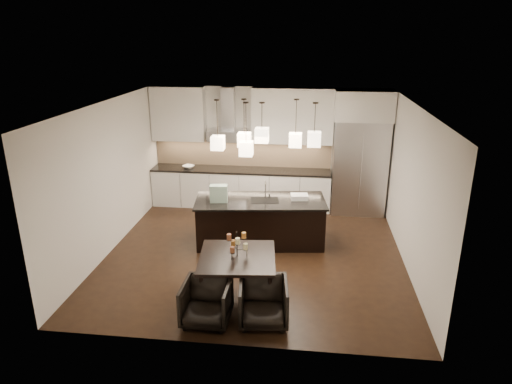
# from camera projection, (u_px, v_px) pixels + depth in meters

# --- Properties ---
(floor) EXTENTS (5.50, 5.50, 0.02)m
(floor) POSITION_uv_depth(u_px,v_px,m) (255.00, 253.00, 8.70)
(floor) COLOR black
(floor) RESTS_ON ground
(ceiling) EXTENTS (5.50, 5.50, 0.02)m
(ceiling) POSITION_uv_depth(u_px,v_px,m) (255.00, 104.00, 7.77)
(ceiling) COLOR white
(ceiling) RESTS_ON wall_back
(wall_back) EXTENTS (5.50, 0.02, 2.80)m
(wall_back) POSITION_uv_depth(u_px,v_px,m) (269.00, 147.00, 10.82)
(wall_back) COLOR silver
(wall_back) RESTS_ON ground
(wall_front) EXTENTS (5.50, 0.02, 2.80)m
(wall_front) POSITION_uv_depth(u_px,v_px,m) (228.00, 251.00, 5.65)
(wall_front) COLOR silver
(wall_front) RESTS_ON ground
(wall_left) EXTENTS (0.02, 5.50, 2.80)m
(wall_left) POSITION_uv_depth(u_px,v_px,m) (109.00, 177.00, 8.54)
(wall_left) COLOR silver
(wall_left) RESTS_ON ground
(wall_right) EXTENTS (0.02, 5.50, 2.80)m
(wall_right) POSITION_uv_depth(u_px,v_px,m) (412.00, 188.00, 7.93)
(wall_right) COLOR silver
(wall_right) RESTS_ON ground
(refrigerator) EXTENTS (1.20, 0.72, 2.15)m
(refrigerator) POSITION_uv_depth(u_px,v_px,m) (359.00, 167.00, 10.34)
(refrigerator) COLOR #B7B7BA
(refrigerator) RESTS_ON floor
(fridge_panel) EXTENTS (1.26, 0.72, 0.65)m
(fridge_panel) POSITION_uv_depth(u_px,v_px,m) (364.00, 105.00, 9.88)
(fridge_panel) COLOR silver
(fridge_panel) RESTS_ON refrigerator
(lower_cabinets) EXTENTS (4.21, 0.62, 0.88)m
(lower_cabinets) POSITION_uv_depth(u_px,v_px,m) (241.00, 188.00, 10.90)
(lower_cabinets) COLOR silver
(lower_cabinets) RESTS_ON floor
(countertop) EXTENTS (4.21, 0.66, 0.04)m
(countertop) POSITION_uv_depth(u_px,v_px,m) (241.00, 170.00, 10.74)
(countertop) COLOR black
(countertop) RESTS_ON lower_cabinets
(backsplash) EXTENTS (4.21, 0.02, 0.63)m
(backsplash) POSITION_uv_depth(u_px,v_px,m) (242.00, 153.00, 10.91)
(backsplash) COLOR tan
(backsplash) RESTS_ON countertop
(upper_cab_left) EXTENTS (1.25, 0.35, 1.25)m
(upper_cab_left) POSITION_uv_depth(u_px,v_px,m) (178.00, 114.00, 10.62)
(upper_cab_left) COLOR silver
(upper_cab_left) RESTS_ON wall_back
(upper_cab_right) EXTENTS (1.85, 0.35, 1.25)m
(upper_cab_right) POSITION_uv_depth(u_px,v_px,m) (292.00, 116.00, 10.32)
(upper_cab_right) COLOR silver
(upper_cab_right) RESTS_ON wall_back
(hood_canopy) EXTENTS (0.90, 0.52, 0.24)m
(hood_canopy) POSITION_uv_depth(u_px,v_px,m) (228.00, 135.00, 10.55)
(hood_canopy) COLOR #B7B7BA
(hood_canopy) RESTS_ON wall_back
(hood_chimney) EXTENTS (0.30, 0.28, 0.96)m
(hood_chimney) POSITION_uv_depth(u_px,v_px,m) (228.00, 108.00, 10.46)
(hood_chimney) COLOR #B7B7BA
(hood_chimney) RESTS_ON hood_canopy
(fruit_bowl) EXTENTS (0.34, 0.34, 0.06)m
(fruit_bowl) POSITION_uv_depth(u_px,v_px,m) (188.00, 167.00, 10.82)
(fruit_bowl) COLOR silver
(fruit_bowl) RESTS_ON countertop
(island_body) EXTENTS (2.53, 1.26, 0.86)m
(island_body) POSITION_uv_depth(u_px,v_px,m) (260.00, 222.00, 8.99)
(island_body) COLOR black
(island_body) RESTS_ON floor
(island_top) EXTENTS (2.62, 1.35, 0.04)m
(island_top) POSITION_uv_depth(u_px,v_px,m) (260.00, 201.00, 8.84)
(island_top) COLOR black
(island_top) RESTS_ON island_body
(faucet) EXTENTS (0.12, 0.24, 0.37)m
(faucet) POSITION_uv_depth(u_px,v_px,m) (265.00, 189.00, 8.86)
(faucet) COLOR silver
(faucet) RESTS_ON island_top
(tote_bag) EXTENTS (0.35, 0.21, 0.33)m
(tote_bag) POSITION_uv_depth(u_px,v_px,m) (219.00, 193.00, 8.69)
(tote_bag) COLOR #245B32
(tote_bag) RESTS_ON island_top
(food_container) EXTENTS (0.36, 0.27, 0.10)m
(food_container) POSITION_uv_depth(u_px,v_px,m) (299.00, 197.00, 8.85)
(food_container) COLOR silver
(food_container) RESTS_ON island_top
(dining_table) EXTENTS (1.28, 1.28, 0.70)m
(dining_table) POSITION_uv_depth(u_px,v_px,m) (237.00, 276.00, 7.16)
(dining_table) COLOR black
(dining_table) RESTS_ON floor
(candelabra) EXTENTS (0.37, 0.37, 0.41)m
(candelabra) POSITION_uv_depth(u_px,v_px,m) (237.00, 244.00, 6.97)
(candelabra) COLOR black
(candelabra) RESTS_ON dining_table
(candle_a) EXTENTS (0.08, 0.08, 0.09)m
(candle_a) POSITION_uv_depth(u_px,v_px,m) (246.00, 246.00, 6.98)
(candle_a) COLOR beige
(candle_a) RESTS_ON candelabra
(candle_b) EXTENTS (0.08, 0.08, 0.09)m
(candle_b) POSITION_uv_depth(u_px,v_px,m) (233.00, 243.00, 7.09)
(candle_b) COLOR #C4792D
(candle_b) RESTS_ON candelabra
(candle_c) EXTENTS (0.08, 0.08, 0.09)m
(candle_c) POSITION_uv_depth(u_px,v_px,m) (232.00, 250.00, 6.88)
(candle_c) COLOR brown
(candle_c) RESTS_ON candelabra
(candle_d) EXTENTS (0.08, 0.08, 0.09)m
(candle_d) POSITION_uv_depth(u_px,v_px,m) (244.00, 235.00, 7.01)
(candle_d) COLOR #C4792D
(candle_d) RESTS_ON candelabra
(candle_e) EXTENTS (0.08, 0.08, 0.09)m
(candle_e) POSITION_uv_depth(u_px,v_px,m) (229.00, 237.00, 6.96)
(candle_e) COLOR brown
(candle_e) RESTS_ON candelabra
(candle_f) EXTENTS (0.08, 0.08, 0.09)m
(candle_f) POSITION_uv_depth(u_px,v_px,m) (238.00, 241.00, 6.82)
(candle_f) COLOR beige
(candle_f) RESTS_ON candelabra
(armchair_left) EXTENTS (0.68, 0.70, 0.63)m
(armchair_left) POSITION_uv_depth(u_px,v_px,m) (206.00, 302.00, 6.51)
(armchair_left) COLOR black
(armchair_left) RESTS_ON floor
(armchair_right) EXTENTS (0.76, 0.78, 0.65)m
(armchair_right) POSITION_uv_depth(u_px,v_px,m) (263.00, 302.00, 6.50)
(armchair_right) COLOR black
(armchair_right) RESTS_ON floor
(pendant_a) EXTENTS (0.24, 0.24, 0.26)m
(pendant_a) POSITION_uv_depth(u_px,v_px,m) (218.00, 143.00, 8.65)
(pendant_a) COLOR #FADFB6
(pendant_a) RESTS_ON ceiling
(pendant_b) EXTENTS (0.24, 0.24, 0.26)m
(pendant_b) POSITION_uv_depth(u_px,v_px,m) (244.00, 140.00, 8.73)
(pendant_b) COLOR #FADFB6
(pendant_b) RESTS_ON ceiling
(pendant_c) EXTENTS (0.24, 0.24, 0.26)m
(pendant_c) POSITION_uv_depth(u_px,v_px,m) (262.00, 135.00, 8.25)
(pendant_c) COLOR #FADFB6
(pendant_c) RESTS_ON ceiling
(pendant_d) EXTENTS (0.24, 0.24, 0.26)m
(pendant_d) POSITION_uv_depth(u_px,v_px,m) (295.00, 140.00, 8.70)
(pendant_d) COLOR #FADFB6
(pendant_d) RESTS_ON ceiling
(pendant_e) EXTENTS (0.24, 0.24, 0.26)m
(pendant_e) POSITION_uv_depth(u_px,v_px,m) (314.00, 139.00, 8.24)
(pendant_e) COLOR #FADFB6
(pendant_e) RESTS_ON ceiling
(pendant_f) EXTENTS (0.24, 0.24, 0.26)m
(pendant_f) POSITION_uv_depth(u_px,v_px,m) (246.00, 149.00, 8.35)
(pendant_f) COLOR #FADFB6
(pendant_f) RESTS_ON ceiling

